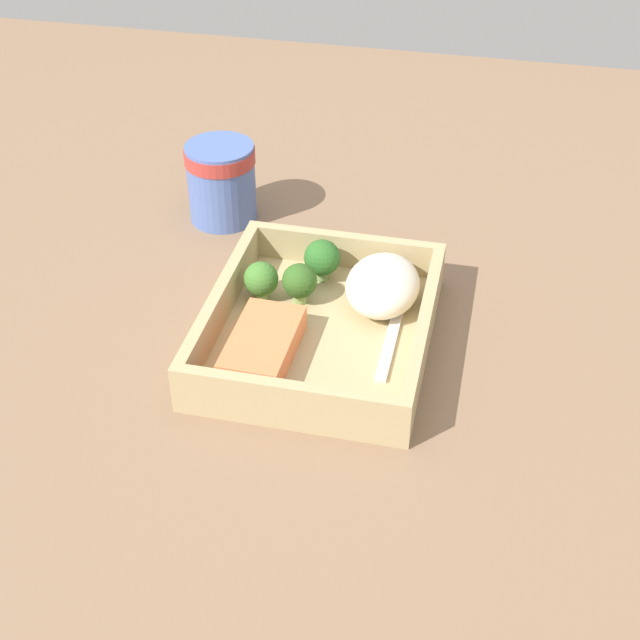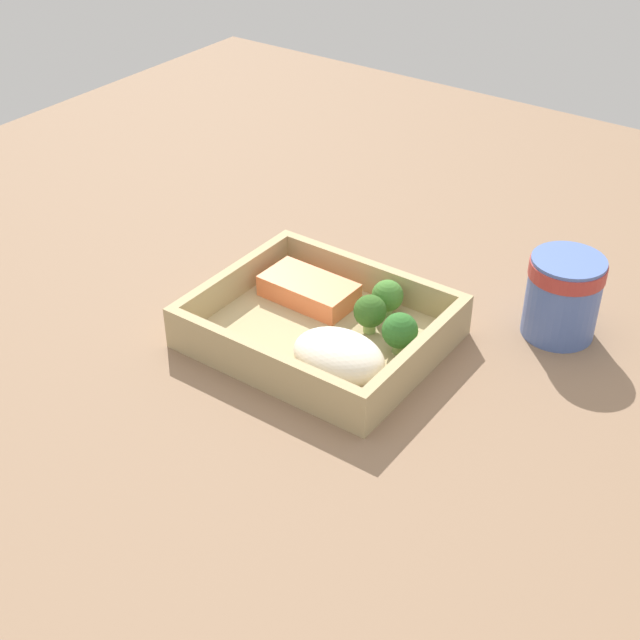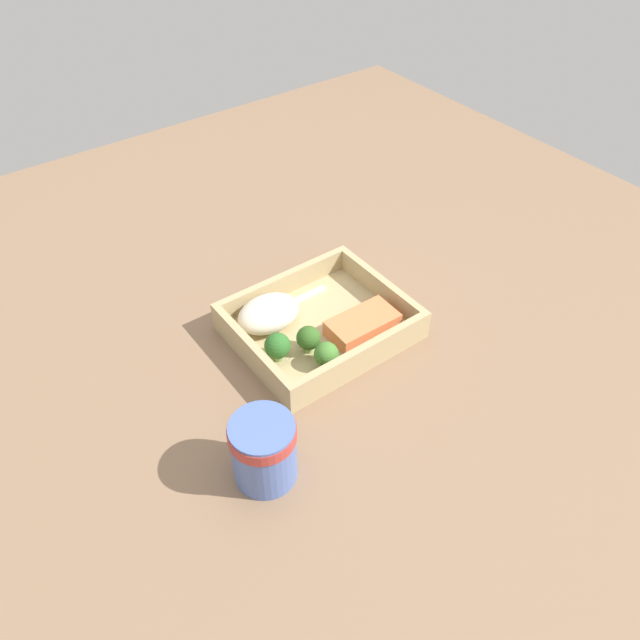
{
  "view_description": "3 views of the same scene",
  "coord_description": "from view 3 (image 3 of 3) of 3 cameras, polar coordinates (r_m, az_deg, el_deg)",
  "views": [
    {
      "loc": [
        -67.84,
        -15.31,
        56.4
      ],
      "look_at": [
        0.0,
        0.0,
        2.7
      ],
      "focal_mm": 50.0,
      "sensor_mm": 36.0,
      "label": 1
    },
    {
      "loc": [
        46.71,
        -65.54,
        58.06
      ],
      "look_at": [
        0.0,
        0.0,
        2.7
      ],
      "focal_mm": 50.0,
      "sensor_mm": 36.0,
      "label": 2
    },
    {
      "loc": [
        42.11,
        57.0,
        68.21
      ],
      "look_at": [
        0.0,
        0.0,
        2.7
      ],
      "focal_mm": 35.0,
      "sensor_mm": 36.0,
      "label": 3
    }
  ],
  "objects": [
    {
      "name": "paper_cup",
      "position": [
        0.78,
        -5.18,
        -11.58
      ],
      "size": [
        8.31,
        8.31,
        9.56
      ],
      "color": "#4F6AB1",
      "rests_on": "ground_plane"
    },
    {
      "name": "ground_plane",
      "position": [
        0.99,
        -0.0,
        -1.57
      ],
      "size": [
        160.0,
        160.0,
        2.0
      ],
      "primitive_type": "cube",
      "color": "#83654B"
    },
    {
      "name": "broccoli_floret_3",
      "position": [
        0.9,
        0.57,
        -3.17
      ],
      "size": [
        3.62,
        3.62,
        4.29
      ],
      "color": "#7FAD63",
      "rests_on": "takeout_tray"
    },
    {
      "name": "mashed_potatoes",
      "position": [
        0.97,
        -4.73,
        0.6
      ],
      "size": [
        10.13,
        7.55,
        4.63
      ],
      "primitive_type": "ellipsoid",
      "color": "beige",
      "rests_on": "takeout_tray"
    },
    {
      "name": "salmon_fillet",
      "position": [
        0.96,
        3.91,
        -0.41
      ],
      "size": [
        11.06,
        6.1,
        2.57
      ],
      "primitive_type": "cube",
      "rotation": [
        0.0,
        0.0,
        -0.02
      ],
      "color": "#F77C49",
      "rests_on": "takeout_tray"
    },
    {
      "name": "fork",
      "position": [
        1.01,
        -3.48,
        1.15
      ],
      "size": [
        15.81,
        2.22,
        0.44
      ],
      "color": "silver",
      "rests_on": "takeout_tray"
    },
    {
      "name": "takeout_tray",
      "position": [
        0.98,
        -0.0,
        -0.9
      ],
      "size": [
        25.97,
        21.69,
        1.2
      ],
      "primitive_type": "cube",
      "color": "tan",
      "rests_on": "ground_plane"
    },
    {
      "name": "tray_rim",
      "position": [
        0.96,
        -0.0,
        0.18
      ],
      "size": [
        25.97,
        21.69,
        3.82
      ],
      "color": "tan",
      "rests_on": "takeout_tray"
    },
    {
      "name": "broccoli_floret_1",
      "position": [
        0.92,
        -1.06,
        -1.7
      ],
      "size": [
        3.65,
        3.65,
        4.51
      ],
      "color": "#88A95C",
      "rests_on": "takeout_tray"
    },
    {
      "name": "broccoli_floret_2",
      "position": [
        0.91,
        -3.91,
        -2.41
      ],
      "size": [
        3.89,
        3.89,
        4.68
      ],
      "color": "#759654",
      "rests_on": "takeout_tray"
    }
  ]
}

